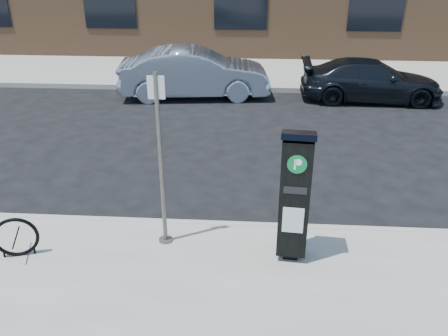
# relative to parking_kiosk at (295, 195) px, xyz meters

# --- Properties ---
(ground) EXTENTS (120.00, 120.00, 0.00)m
(ground) POSITION_rel_parking_kiosk_xyz_m (-1.21, 0.85, -1.17)
(ground) COLOR black
(ground) RESTS_ON ground
(sidewalk_far) EXTENTS (60.00, 12.00, 0.15)m
(sidewalk_far) POSITION_rel_parking_kiosk_xyz_m (-1.21, 14.85, -1.09)
(sidewalk_far) COLOR gray
(sidewalk_far) RESTS_ON ground
(curb_near) EXTENTS (60.00, 0.12, 0.16)m
(curb_near) POSITION_rel_parking_kiosk_xyz_m (-1.21, 0.83, -1.09)
(curb_near) COLOR #9E9B93
(curb_near) RESTS_ON ground
(curb_far) EXTENTS (60.00, 0.12, 0.16)m
(curb_far) POSITION_rel_parking_kiosk_xyz_m (-1.21, 8.87, -1.09)
(curb_far) COLOR #9E9B93
(curb_far) RESTS_ON ground
(parking_kiosk) EXTENTS (0.49, 0.44, 1.99)m
(parking_kiosk) POSITION_rel_parking_kiosk_xyz_m (0.00, 0.00, 0.00)
(parking_kiosk) COLOR black
(parking_kiosk) RESTS_ON sidewalk_near
(sign_pole) EXTENTS (0.23, 0.21, 2.64)m
(sign_pole) POSITION_rel_parking_kiosk_xyz_m (-1.90, 0.26, 0.29)
(sign_pole) COLOR #534E49
(sign_pole) RESTS_ON sidewalk_near
(bike_rack) EXTENTS (0.63, 0.23, 0.64)m
(bike_rack) POSITION_rel_parking_kiosk_xyz_m (-3.98, -0.25, -0.71)
(bike_rack) COLOR black
(bike_rack) RESTS_ON sidewalk_near
(car_silver) EXTENTS (4.61, 2.04, 1.47)m
(car_silver) POSITION_rel_parking_kiosk_xyz_m (-2.43, 8.25, -0.43)
(car_silver) COLOR #92A5BA
(car_silver) RESTS_ON ground
(car_dark) EXTENTS (4.15, 1.78, 1.19)m
(car_dark) POSITION_rel_parking_kiosk_xyz_m (2.83, 8.25, -0.57)
(car_dark) COLOR black
(car_dark) RESTS_ON ground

